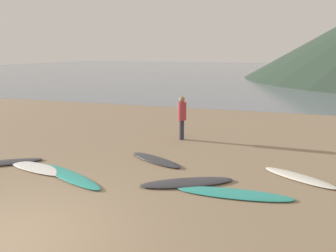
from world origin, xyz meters
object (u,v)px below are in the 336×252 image
object	(u,v)px
surfboard_2	(69,176)
surfboard_1	(39,168)
surfboard_6	(299,177)
surfboard_3	(156,160)
surfboard_5	(234,194)
person_0	(182,114)
surfboard_4	(187,182)

from	to	relation	value
surfboard_2	surfboard_1	bearing A→B (deg)	-168.22
surfboard_1	surfboard_6	size ratio (longest dim) A/B	1.16
surfboard_2	surfboard_3	distance (m)	2.57
surfboard_1	surfboard_3	distance (m)	3.35
surfboard_5	surfboard_3	bearing A→B (deg)	143.10
surfboard_1	person_0	world-z (taller)	person_0
surfboard_1	surfboard_6	distance (m)	7.11
surfboard_1	surfboard_3	size ratio (longest dim) A/B	1.13
surfboard_6	surfboard_3	bearing A→B (deg)	-152.20
surfboard_5	person_0	xyz separation A→B (m)	(-2.33, 4.18, 0.94)
surfboard_2	surfboard_3	size ratio (longest dim) A/B	1.35
surfboard_3	surfboard_6	distance (m)	4.04
person_0	surfboard_4	bearing A→B (deg)	145.84
surfboard_1	surfboard_5	distance (m)	5.42
surfboard_2	surfboard_6	bearing A→B (deg)	39.29
surfboard_2	surfboard_5	world-z (taller)	surfboard_2
surfboard_1	surfboard_3	xyz separation A→B (m)	(2.94, 1.60, 0.01)
surfboard_2	person_0	distance (m)	4.90
surfboard_3	surfboard_5	world-z (taller)	surfboard_3
surfboard_4	surfboard_5	bearing A→B (deg)	-39.85
person_0	surfboard_5	bearing A→B (deg)	158.46
surfboard_4	person_0	size ratio (longest dim) A/B	1.45
surfboard_2	surfboard_4	bearing A→B (deg)	32.49
surfboard_1	person_0	bearing A→B (deg)	64.67
surfboard_2	surfboard_5	xyz separation A→B (m)	(4.28, 0.22, -0.01)
surfboard_2	surfboard_4	xyz separation A→B (m)	(3.10, 0.50, 0.00)
surfboard_1	surfboard_6	xyz separation A→B (m)	(6.97, 1.42, 0.00)
surfboard_4	surfboard_1	bearing A→B (deg)	156.77
surfboard_3	person_0	bearing A→B (deg)	112.66
surfboard_4	surfboard_6	bearing A→B (deg)	-3.64
surfboard_1	surfboard_5	bearing A→B (deg)	11.08
surfboard_4	surfboard_5	xyz separation A→B (m)	(1.17, -0.27, -0.01)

